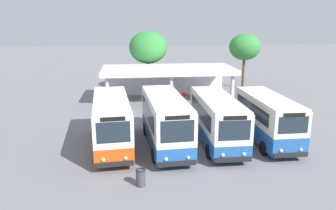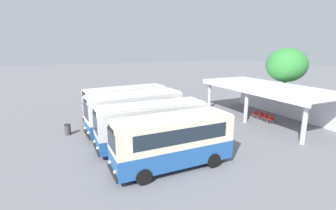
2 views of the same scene
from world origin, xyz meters
name	(u,v)px [view 2 (image 2 of 2)]	position (x,y,z in m)	size (l,w,h in m)	color
ground_plane	(110,138)	(0.00, 0.00, 0.00)	(180.00, 180.00, 0.00)	slate
city_bus_nearest_orange	(126,103)	(-3.96, 2.52, 1.83)	(2.81, 7.96, 3.32)	black
city_bus_second_in_row	(135,111)	(-0.49, 2.28, 1.87)	(2.73, 8.08, 3.39)	black
city_bus_middle_cream	(152,123)	(2.99, 2.43, 1.78)	(2.38, 7.95, 3.20)	black
city_bus_fourth_amber	(172,140)	(6.46, 2.35, 1.77)	(2.35, 7.29, 3.19)	black
parked_car_flank	(120,93)	(-14.72, 4.74, 0.83)	(2.69, 4.32, 1.62)	black
terminal_canopy	(272,92)	(1.19, 15.93, 2.68)	(13.45, 6.05, 3.40)	silver
waiting_chair_end_by_column	(256,114)	(0.74, 14.49, 0.52)	(0.45, 0.45, 0.86)	slate
waiting_chair_second_from_end	(261,115)	(1.41, 14.56, 0.52)	(0.45, 0.45, 0.86)	slate
waiting_chair_middle_seat	(266,117)	(2.07, 14.50, 0.52)	(0.45, 0.45, 0.86)	slate
waiting_chair_fourth_seat	(271,119)	(2.73, 14.47, 0.52)	(0.45, 0.45, 0.86)	slate
roadside_tree_behind_canopy	(287,65)	(-0.58, 19.79, 5.09)	(4.34, 4.34, 6.95)	brown
litter_bin_apron	(68,129)	(-2.29, -2.93, 0.46)	(0.49, 0.49, 0.90)	#3F3F47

